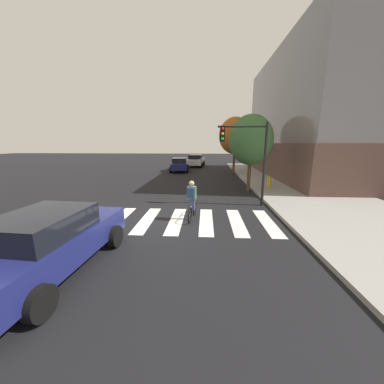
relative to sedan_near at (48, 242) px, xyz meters
name	(u,v)px	position (x,y,z in m)	size (l,w,h in m)	color
ground_plane	(152,220)	(1.63, 3.90, -0.82)	(120.00, 120.00, 0.00)	black
sidewalk	(367,223)	(10.38, 3.90, -0.75)	(6.50, 50.00, 0.15)	gray
crosswalk_stripes	(162,220)	(2.04, 3.90, -0.81)	(9.37, 3.22, 0.01)	silver
sedan_near	(48,242)	(0.00, 0.00, 0.00)	(2.39, 4.71, 1.59)	navy
sedan_mid	(180,164)	(0.88, 20.37, -0.02)	(2.35, 4.58, 1.54)	navy
sedan_far	(196,160)	(2.52, 25.63, 0.03)	(2.53, 4.89, 1.64)	silver
cyclist	(192,200)	(3.31, 4.09, 0.02)	(0.39, 1.70, 1.69)	black
traffic_light_near	(249,150)	(6.02, 6.46, 2.04)	(2.47, 0.28, 4.20)	black
fire_hydrant	(269,182)	(8.39, 10.77, -0.29)	(0.33, 0.22, 0.78)	gold
street_tree_near	(251,140)	(6.81, 10.00, 2.57)	(2.83, 2.83, 5.03)	#4C3823
street_tree_mid	(235,136)	(6.89, 18.79, 3.13)	(3.29, 3.29, 5.85)	#4C3823
corner_building	(368,116)	(18.92, 17.45, 4.83)	(18.05, 19.12, 11.39)	brown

